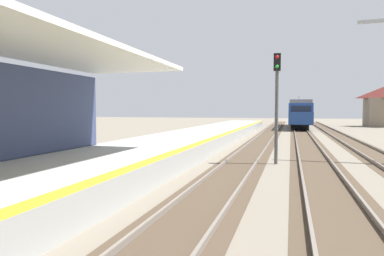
{
  "coord_description": "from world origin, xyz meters",
  "views": [
    {
      "loc": [
        4.14,
        4.45,
        2.56
      ],
      "look_at": [
        1.71,
        12.49,
        2.1
      ],
      "focal_mm": 30.65,
      "sensor_mm": 36.0,
      "label": 1
    }
  ],
  "objects": [
    {
      "name": "approaching_train",
      "position": [
        5.3,
        55.14,
        2.18
      ],
      "size": [
        2.93,
        19.6,
        4.76
      ],
      "color": "navy",
      "rests_on": "ground"
    },
    {
      "name": "rail_signal_post",
      "position": [
        3.49,
        20.37,
        3.19
      ],
      "size": [
        0.32,
        0.34,
        5.2
      ],
      "color": "#4C4C4C",
      "rests_on": "ground"
    },
    {
      "name": "track_pair_nearest_platform",
      "position": [
        1.9,
        20.0,
        0.05
      ],
      "size": [
        2.34,
        120.0,
        0.16
      ],
      "color": "#4C3D2D",
      "rests_on": "ground"
    },
    {
      "name": "station_platform",
      "position": [
        -2.5,
        16.0,
        0.45
      ],
      "size": [
        5.0,
        80.0,
        0.91
      ],
      "color": "#A8A8A3",
      "rests_on": "ground"
    },
    {
      "name": "track_pair_middle",
      "position": [
        5.3,
        20.0,
        0.05
      ],
      "size": [
        2.34,
        120.0,
        0.16
      ],
      "color": "#4C3D2D",
      "rests_on": "ground"
    }
  ]
}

